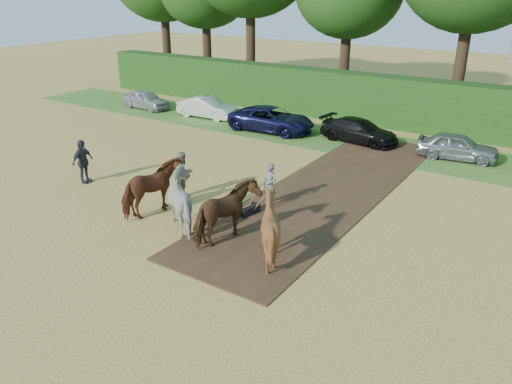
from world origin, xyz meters
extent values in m
plane|color=gold|center=(0.00, 0.00, 0.00)|extent=(120.00, 120.00, 0.00)
cube|color=#472D1C|center=(1.50, 7.00, 0.03)|extent=(4.50, 17.00, 0.05)
cube|color=#38601E|center=(0.00, 14.00, 0.01)|extent=(50.00, 5.00, 0.03)
cube|color=#14380F|center=(0.00, 18.50, 1.50)|extent=(46.00, 1.60, 3.00)
imported|color=tan|center=(-3.09, 3.00, 0.98)|extent=(0.86, 1.04, 1.95)
imported|color=#242831|center=(-7.85, 1.88, 0.97)|extent=(0.60, 1.18, 1.93)
imported|color=maroon|center=(-2.94, 1.16, 1.04)|extent=(1.47, 2.59, 2.07)
imported|color=beige|center=(-1.16, 1.05, 1.04)|extent=(2.29, 2.04, 2.07)
imported|color=#523319|center=(0.62, 0.93, 1.04)|extent=(1.47, 2.59, 2.07)
imported|color=brown|center=(2.40, 0.82, 1.04)|extent=(1.93, 2.11, 2.08)
cube|color=black|center=(0.04, 3.11, 0.17)|extent=(0.47, 0.93, 0.35)
cube|color=brown|center=(-0.05, 2.53, 0.35)|extent=(0.30, 1.38, 0.10)
cylinder|color=brown|center=(-0.10, 3.68, 0.54)|extent=(0.07, 1.01, 0.73)
cylinder|color=brown|center=(0.33, 3.62, 0.54)|extent=(0.34, 0.98, 0.73)
imported|color=gray|center=(0.21, 4.29, 0.87)|extent=(0.69, 0.50, 1.73)
imported|color=#B1B2B8|center=(-15.83, 13.57, 0.64)|extent=(3.84, 1.70, 1.28)
imported|color=silver|center=(-10.63, 13.93, 0.67)|extent=(4.15, 1.69, 1.34)
imported|color=#12133A|center=(-5.43, 13.48, 0.71)|extent=(5.25, 2.65, 1.42)
imported|color=black|center=(-0.23, 14.25, 0.64)|extent=(4.57, 2.25, 1.28)
imported|color=gray|center=(4.97, 14.17, 0.66)|extent=(4.04, 2.06, 1.32)
cylinder|color=#382616|center=(-21.00, 21.50, 2.93)|extent=(0.70, 0.70, 5.85)
cylinder|color=#382616|center=(-17.00, 22.00, 2.70)|extent=(0.70, 0.70, 5.40)
cylinder|color=#382616|center=(-12.00, 21.00, 3.26)|extent=(0.70, 0.70, 6.53)
cylinder|color=#382616|center=(-5.00, 22.50, 2.59)|extent=(0.70, 0.70, 5.17)
cylinder|color=#382616|center=(3.00, 21.50, 3.04)|extent=(0.70, 0.70, 6.08)
camera|label=1|loc=(9.72, -11.00, 8.04)|focal=35.00mm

